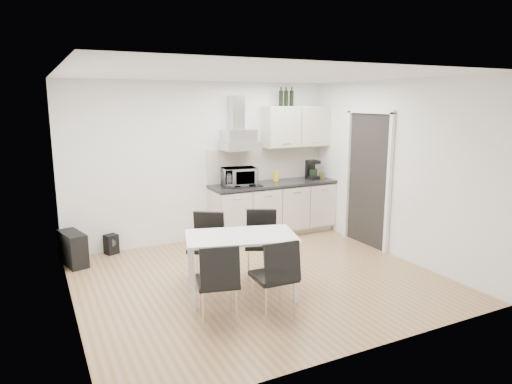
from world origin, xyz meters
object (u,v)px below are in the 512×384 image
dining_table (241,242)px  guitar_amp (73,249)px  chair_far_right (261,245)px  chair_near_right (273,277)px  chair_far_left (206,248)px  floor_speaker (111,244)px  chair_near_left (217,282)px  kitchenette (274,187)px

dining_table → guitar_amp: 2.66m
chair_far_right → chair_near_right: bearing=96.3°
chair_far_left → chair_far_right: 0.72m
chair_far_left → floor_speaker: size_ratio=2.92×
dining_table → chair_far_right: bearing=55.9°
dining_table → chair_far_left: (-0.22, 0.59, -0.22)m
chair_far_right → chair_near_left: same height
chair_far_left → chair_near_right: bearing=136.9°
dining_table → chair_far_left: chair_far_left is taller
chair_far_left → chair_far_right: size_ratio=1.00×
chair_far_left → chair_near_left: same height
kitchenette → chair_far_left: kitchenette is taller
chair_near_left → floor_speaker: chair_near_left is taller
dining_table → chair_far_left: size_ratio=1.62×
kitchenette → dining_table: size_ratio=1.76×
kitchenette → chair_far_right: size_ratio=2.86×
dining_table → chair_near_left: bearing=-119.2°
dining_table → chair_near_left: 0.74m
kitchenette → dining_table: 2.63m
kitchenette → chair_far_left: (-1.81, -1.49, -0.39)m
chair_far_left → floor_speaker: bearing=-27.8°
kitchenette → chair_near_left: 3.35m
kitchenette → chair_near_right: bearing=-118.9°
floor_speaker → chair_far_right: bearing=-70.6°
dining_table → guitar_amp: bearing=146.2°
chair_far_right → floor_speaker: bearing=-21.7°
chair_near_left → guitar_amp: size_ratio=1.44×
chair_near_right → guitar_amp: (-1.79, 2.64, -0.20)m
chair_near_right → floor_speaker: size_ratio=2.92×
chair_far_right → chair_near_left: size_ratio=1.00×
kitchenette → dining_table: (-1.59, -2.08, -0.17)m
dining_table → chair_near_left: (-0.50, -0.50, -0.22)m
kitchenette → floor_speaker: bearing=176.5°
guitar_amp → chair_near_left: bearing=-78.8°
chair_far_right → floor_speaker: 2.47m
chair_near_left → chair_far_right: bearing=56.2°
dining_table → chair_near_right: 0.68m
chair_near_right → chair_near_left: bearing=169.2°
kitchenette → chair_near_left: size_ratio=2.86×
chair_far_right → chair_near_right: same height
guitar_amp → floor_speaker: 0.62m
chair_far_left → chair_near_left: (-0.29, -1.10, 0.00)m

